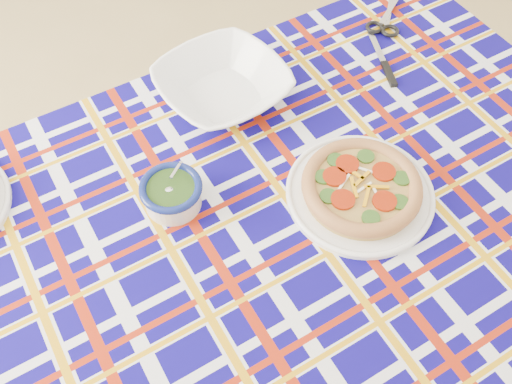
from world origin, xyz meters
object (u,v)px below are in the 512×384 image
object	(u,v)px
dining_table	(266,242)
pesto_bowl	(172,192)
main_focaccia_plate	(361,187)
serving_bowl	(223,86)

from	to	relation	value
dining_table	pesto_bowl	distance (m)	0.24
dining_table	main_focaccia_plate	bearing A→B (deg)	-11.84
main_focaccia_plate	serving_bowl	world-z (taller)	serving_bowl
main_focaccia_plate	pesto_bowl	xyz separation A→B (m)	(-0.40, 0.08, 0.01)
main_focaccia_plate	pesto_bowl	size ratio (longest dim) A/B	2.48
dining_table	main_focaccia_plate	distance (m)	0.25
serving_bowl	dining_table	bearing A→B (deg)	-88.07
serving_bowl	main_focaccia_plate	bearing A→B (deg)	-58.23
pesto_bowl	serving_bowl	size ratio (longest dim) A/B	0.44
main_focaccia_plate	serving_bowl	bearing A→B (deg)	121.77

